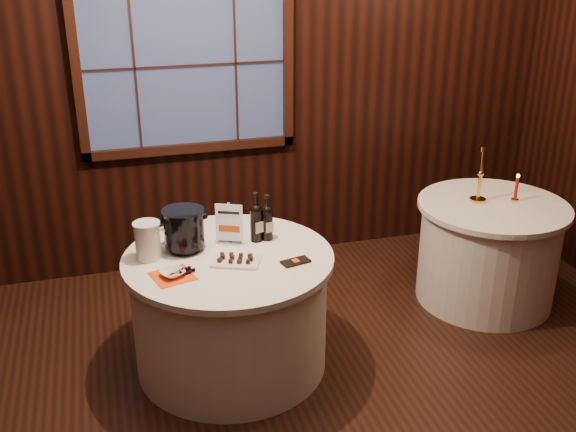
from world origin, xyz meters
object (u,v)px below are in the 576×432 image
object	(u,v)px
side_table	(488,251)
ice_bucket	(184,229)
port_bottle_right	(267,220)
chocolate_box	(296,262)
brass_candlestick	(480,182)
main_table	(230,310)
cracker_bowl	(173,273)
red_candle	(516,190)
port_bottle_left	(256,220)
sign_stand	(230,230)
grape_bunch	(187,271)
chocolate_plate	(236,260)
glass_pitcher	(148,240)

from	to	relation	value
side_table	ice_bucket	size ratio (longest dim) A/B	4.08
port_bottle_right	chocolate_box	size ratio (longest dim) A/B	1.78
port_bottle_right	chocolate_box	world-z (taller)	port_bottle_right
side_table	brass_candlestick	bearing A→B (deg)	139.39
main_table	ice_bucket	xyz separation A→B (m)	(-0.24, 0.15, 0.52)
side_table	cracker_bowl	world-z (taller)	cracker_bowl
red_candle	side_table	bearing A→B (deg)	-177.50
main_table	side_table	size ratio (longest dim) A/B	1.19
port_bottle_left	brass_candlestick	world-z (taller)	brass_candlestick
sign_stand	grape_bunch	size ratio (longest dim) A/B	1.78
main_table	port_bottle_left	size ratio (longest dim) A/B	3.96
ice_bucket	chocolate_plate	world-z (taller)	ice_bucket
port_bottle_left	chocolate_plate	distance (m)	0.35
grape_bunch	red_candle	bearing A→B (deg)	11.05
side_table	ice_bucket	distance (m)	2.30
main_table	red_candle	bearing A→B (deg)	8.05
grape_bunch	red_candle	world-z (taller)	red_candle
sign_stand	port_bottle_left	size ratio (longest dim) A/B	0.85
red_candle	chocolate_plate	bearing A→B (deg)	-169.18
port_bottle_left	chocolate_plate	xyz separation A→B (m)	(-0.19, -0.26, -0.12)
ice_bucket	grape_bunch	distance (m)	0.34
glass_pitcher	sign_stand	bearing A→B (deg)	-5.11
grape_bunch	glass_pitcher	distance (m)	0.34
port_bottle_right	red_candle	xyz separation A→B (m)	(1.89, 0.15, -0.05)
port_bottle_right	chocolate_plate	size ratio (longest dim) A/B	0.90
port_bottle_right	cracker_bowl	distance (m)	0.73
grape_bunch	brass_candlestick	bearing A→B (deg)	14.03
ice_bucket	cracker_bowl	size ratio (longest dim) A/B	1.97
ice_bucket	grape_bunch	world-z (taller)	ice_bucket
port_bottle_left	main_table	bearing A→B (deg)	-161.84
side_table	grape_bunch	distance (m)	2.35
chocolate_plate	side_table	bearing A→B (deg)	11.54
grape_bunch	brass_candlestick	size ratio (longest dim) A/B	0.37
brass_candlestick	side_table	bearing A→B (deg)	-40.61
main_table	red_candle	size ratio (longest dim) A/B	6.24
sign_stand	ice_bucket	size ratio (longest dim) A/B	1.04
ice_bucket	red_candle	xyz separation A→B (m)	(2.41, 0.16, -0.06)
grape_bunch	chocolate_plate	bearing A→B (deg)	12.69
port_bottle_left	port_bottle_right	bearing A→B (deg)	-20.02
port_bottle_left	cracker_bowl	xyz separation A→B (m)	(-0.57, -0.34, -0.12)
main_table	chocolate_plate	size ratio (longest dim) A/B	3.84
sign_stand	cracker_bowl	xyz separation A→B (m)	(-0.40, -0.34, -0.07)
ice_bucket	main_table	bearing A→B (deg)	-31.63
brass_candlestick	red_candle	bearing A→B (deg)	-14.60
sign_stand	red_candle	bearing A→B (deg)	28.47
sign_stand	red_candle	world-z (taller)	sign_stand
grape_bunch	cracker_bowl	distance (m)	0.08
sign_stand	glass_pitcher	xyz separation A→B (m)	(-0.51, -0.07, 0.02)
side_table	chocolate_box	size ratio (longest dim) A/B	6.37
sign_stand	red_candle	xyz separation A→B (m)	(2.13, 0.15, -0.01)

